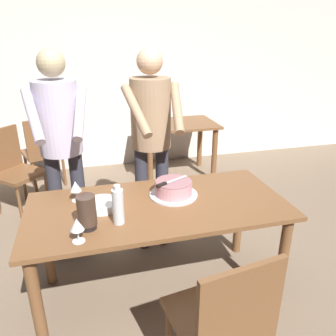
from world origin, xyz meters
The scene contains 16 objects.
ground_plane centered at (0.00, 0.00, 0.00)m, with size 14.00×14.00×0.00m, color #7A6651.
back_wall centered at (0.00, 2.80, 1.35)m, with size 10.00×0.12×2.70m, color silver.
main_dining_table centered at (0.00, 0.00, 0.64)m, with size 1.73×0.81×0.75m.
cake_on_platter centered at (0.13, 0.10, 0.80)m, with size 0.34×0.34×0.11m.
cake_knife centered at (0.07, 0.07, 0.87)m, with size 0.25×0.14×0.02m.
plate_stack centered at (-0.37, 0.04, 0.78)m, with size 0.22×0.22×0.05m.
wine_glass_near centered at (-0.53, 0.19, 0.85)m, with size 0.08×0.08×0.14m.
wine_glass_far centered at (-0.52, -0.30, 0.85)m, with size 0.08×0.08×0.14m.
water_bottle centered at (-0.28, -0.17, 0.86)m, with size 0.07×0.07×0.25m.
hurricane_lamp centered at (-0.46, -0.18, 0.86)m, with size 0.11×0.11×0.21m.
person_cutting_cake centered at (0.09, 0.61, 1.08)m, with size 0.47×0.56×1.72m.
person_standing_beside centered at (-0.61, 0.64, 1.08)m, with size 0.47×0.56×1.72m.
chair_near_side centered at (0.14, -0.78, 0.49)m, with size 0.50×0.50×0.90m.
background_table centered at (0.75, 2.10, 0.58)m, with size 1.00×0.70×0.74m.
background_chair_0 centered at (-0.93, 2.19, 0.49)m, with size 0.57×0.57×0.90m.
background_chair_1 centered at (-1.20, 1.65, 0.49)m, with size 0.62×0.62×0.90m.
Camera 1 is at (-0.44, -1.91, 1.81)m, focal length 35.25 mm.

